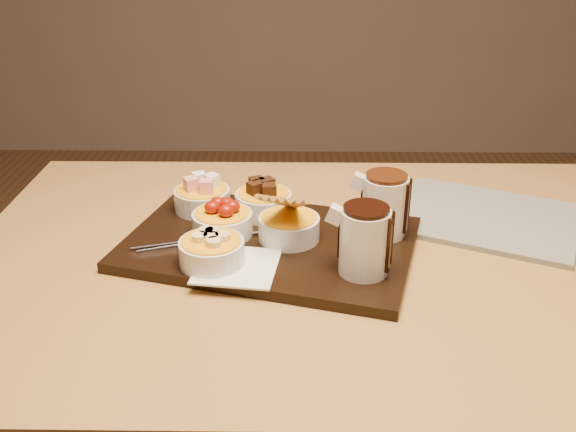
{
  "coord_description": "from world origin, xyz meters",
  "views": [
    {
      "loc": [
        -0.06,
        -0.92,
        1.26
      ],
      "look_at": [
        -0.07,
        0.01,
        0.81
      ],
      "focal_mm": 40.0,
      "sensor_mm": 36.0,
      "label": 1
    }
  ],
  "objects_px": {
    "dining_table": "(328,302)",
    "serving_board": "(270,244)",
    "bowl_strawberries": "(223,224)",
    "pitcher_milk_chocolate": "(384,206)",
    "pitcher_dark_chocolate": "(364,242)",
    "newspaper": "(485,218)"
  },
  "relations": [
    {
      "from": "bowl_strawberries",
      "to": "pitcher_milk_chocolate",
      "type": "distance_m",
      "value": 0.27
    },
    {
      "from": "bowl_strawberries",
      "to": "pitcher_dark_chocolate",
      "type": "height_order",
      "value": "pitcher_dark_chocolate"
    },
    {
      "from": "dining_table",
      "to": "bowl_strawberries",
      "type": "relative_size",
      "value": 12.0
    },
    {
      "from": "bowl_strawberries",
      "to": "pitcher_dark_chocolate",
      "type": "relative_size",
      "value": 0.99
    },
    {
      "from": "dining_table",
      "to": "serving_board",
      "type": "distance_m",
      "value": 0.15
    },
    {
      "from": "serving_board",
      "to": "pitcher_dark_chocolate",
      "type": "bearing_deg",
      "value": -19.98
    },
    {
      "from": "dining_table",
      "to": "newspaper",
      "type": "distance_m",
      "value": 0.32
    },
    {
      "from": "serving_board",
      "to": "newspaper",
      "type": "height_order",
      "value": "serving_board"
    },
    {
      "from": "dining_table",
      "to": "serving_board",
      "type": "xyz_separation_m",
      "value": [
        -0.1,
        0.01,
        0.11
      ]
    },
    {
      "from": "serving_board",
      "to": "bowl_strawberries",
      "type": "bearing_deg",
      "value": -176.42
    },
    {
      "from": "serving_board",
      "to": "bowl_strawberries",
      "type": "xyz_separation_m",
      "value": [
        -0.08,
        0.02,
        0.03
      ]
    },
    {
      "from": "pitcher_dark_chocolate",
      "to": "newspaper",
      "type": "height_order",
      "value": "pitcher_dark_chocolate"
    },
    {
      "from": "serving_board",
      "to": "pitcher_milk_chocolate",
      "type": "xyz_separation_m",
      "value": [
        0.19,
        0.02,
        0.06
      ]
    },
    {
      "from": "dining_table",
      "to": "pitcher_milk_chocolate",
      "type": "xyz_separation_m",
      "value": [
        0.09,
        0.03,
        0.17
      ]
    },
    {
      "from": "dining_table",
      "to": "serving_board",
      "type": "relative_size",
      "value": 2.61
    },
    {
      "from": "dining_table",
      "to": "pitcher_dark_chocolate",
      "type": "height_order",
      "value": "pitcher_dark_chocolate"
    },
    {
      "from": "bowl_strawberries",
      "to": "dining_table",
      "type": "bearing_deg",
      "value": -8.02
    },
    {
      "from": "dining_table",
      "to": "bowl_strawberries",
      "type": "xyz_separation_m",
      "value": [
        -0.18,
        0.03,
        0.14
      ]
    },
    {
      "from": "pitcher_dark_chocolate",
      "to": "dining_table",
      "type": "bearing_deg",
      "value": 130.82
    },
    {
      "from": "newspaper",
      "to": "pitcher_milk_chocolate",
      "type": "bearing_deg",
      "value": -130.88
    },
    {
      "from": "dining_table",
      "to": "serving_board",
      "type": "height_order",
      "value": "serving_board"
    },
    {
      "from": "pitcher_milk_chocolate",
      "to": "bowl_strawberries",
      "type": "bearing_deg",
      "value": -163.61
    }
  ]
}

